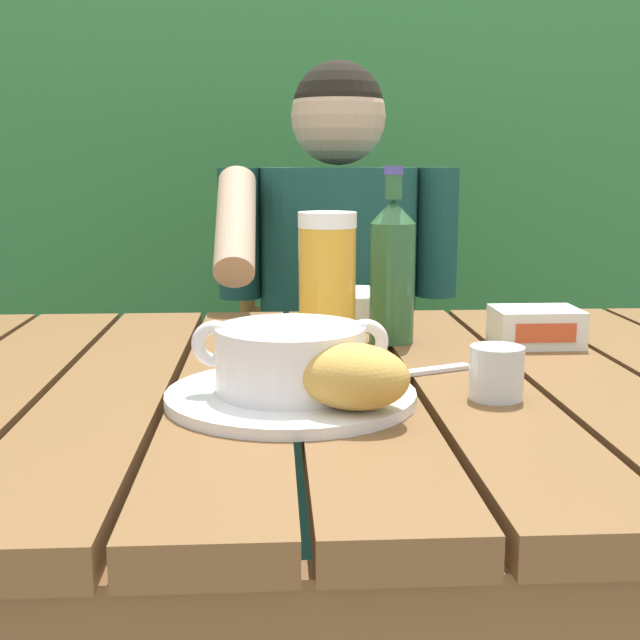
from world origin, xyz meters
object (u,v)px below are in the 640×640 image
at_px(table_knife, 399,373).
at_px(diner_bowl, 356,307).
at_px(serving_plate, 291,396).
at_px(butter_tub, 536,327).
at_px(person_eating, 338,312).
at_px(beer_bottle, 392,269).
at_px(water_glass_small, 496,373).
at_px(bread_roll, 353,376).
at_px(soup_bowl, 291,357).
at_px(chair_near_diner, 332,394).
at_px(beer_glass, 327,283).

bearing_deg(table_knife, diner_bowl, 92.67).
height_order(serving_plate, butter_tub, butter_tub).
bearing_deg(table_knife, serving_plate, -143.54).
bearing_deg(person_eating, serving_plate, -98.12).
relative_size(beer_bottle, butter_tub, 2.10).
relative_size(butter_tub, diner_bowl, 0.82).
height_order(water_glass_small, butter_tub, water_glass_small).
xyz_separation_m(bread_roll, beer_bottle, (0.09, 0.37, 0.06)).
bearing_deg(soup_bowl, beer_bottle, 63.13).
bearing_deg(chair_near_diner, butter_tub, -72.03).
distance_m(serving_plate, soup_bowl, 0.04).
height_order(beer_bottle, diner_bowl, beer_bottle).
height_order(butter_tub, table_knife, butter_tub).
distance_m(person_eating, bread_roll, 0.87).
bearing_deg(diner_bowl, bread_roll, -96.10).
distance_m(person_eating, serving_plate, 0.80).
relative_size(bread_roll, diner_bowl, 0.97).
relative_size(table_knife, diner_bowl, 1.11).
xyz_separation_m(person_eating, serving_plate, (-0.11, -0.79, 0.05)).
xyz_separation_m(bread_roll, beer_glass, (-0.01, 0.30, 0.05)).
height_order(bread_roll, butter_tub, bread_roll).
bearing_deg(soup_bowl, diner_bowl, 75.58).
bearing_deg(person_eating, soup_bowl, -98.12).
bearing_deg(beer_bottle, water_glass_small, -76.42).
height_order(beer_glass, butter_tub, beer_glass).
distance_m(chair_near_diner, person_eating, 0.30).
bearing_deg(beer_bottle, butter_tub, -9.25).
bearing_deg(butter_tub, water_glass_small, -115.62).
xyz_separation_m(person_eating, butter_tub, (0.24, -0.53, 0.07)).
bearing_deg(butter_tub, serving_plate, -142.92).
distance_m(person_eating, table_knife, 0.70).
height_order(serving_plate, table_knife, serving_plate).
xyz_separation_m(bread_roll, water_glass_small, (0.16, 0.07, -0.02)).
height_order(person_eating, beer_glass, person_eating).
xyz_separation_m(person_eating, beer_bottle, (0.04, -0.49, 0.15)).
relative_size(serving_plate, diner_bowl, 1.86).
xyz_separation_m(soup_bowl, diner_bowl, (0.12, 0.45, -0.02)).
bearing_deg(diner_bowl, serving_plate, -104.42).
xyz_separation_m(chair_near_diner, serving_plate, (-0.12, -0.99, 0.28)).
distance_m(person_eating, soup_bowl, 0.81).
distance_m(person_eating, beer_bottle, 0.52).
relative_size(chair_near_diner, beer_glass, 5.12).
xyz_separation_m(chair_near_diner, person_eating, (-0.00, -0.20, 0.23)).
relative_size(chair_near_diner, soup_bowl, 4.62).
relative_size(chair_near_diner, diner_bowl, 6.68).
relative_size(person_eating, serving_plate, 4.48).
relative_size(serving_plate, table_knife, 1.68).
relative_size(beer_glass, butter_tub, 1.60).
relative_size(chair_near_diner, serving_plate, 3.59).
height_order(beer_glass, diner_bowl, beer_glass).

